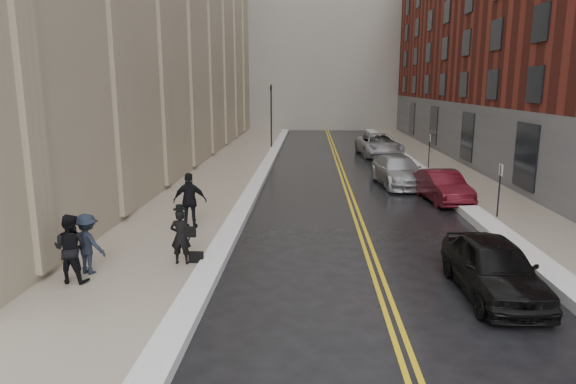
# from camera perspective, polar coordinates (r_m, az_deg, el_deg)

# --- Properties ---
(ground) EXTENTS (160.00, 160.00, 0.00)m
(ground) POSITION_cam_1_polar(r_m,az_deg,el_deg) (12.85, -0.37, -12.06)
(ground) COLOR black
(ground) RESTS_ON ground
(sidewalk_left) EXTENTS (4.00, 64.00, 0.15)m
(sidewalk_left) POSITION_cam_1_polar(r_m,az_deg,el_deg) (28.66, -7.77, 1.44)
(sidewalk_left) COLOR gray
(sidewalk_left) RESTS_ON ground
(sidewalk_right) EXTENTS (3.00, 64.00, 0.15)m
(sidewalk_right) POSITION_cam_1_polar(r_m,az_deg,el_deg) (29.42, 19.08, 1.16)
(sidewalk_right) COLOR gray
(sidewalk_right) RESTS_ON ground
(lane_stripe_a) EXTENTS (0.12, 64.00, 0.01)m
(lane_stripe_a) POSITION_cam_1_polar(r_m,az_deg,el_deg) (28.27, 6.09, 1.19)
(lane_stripe_a) COLOR gold
(lane_stripe_a) RESTS_ON ground
(lane_stripe_b) EXTENTS (0.12, 64.00, 0.01)m
(lane_stripe_b) POSITION_cam_1_polar(r_m,az_deg,el_deg) (28.28, 6.58, 1.18)
(lane_stripe_b) COLOR gold
(lane_stripe_b) RESTS_ON ground
(snow_ridge_left) EXTENTS (0.70, 60.80, 0.26)m
(snow_ridge_left) POSITION_cam_1_polar(r_m,az_deg,el_deg) (28.33, -3.19, 1.52)
(snow_ridge_left) COLOR white
(snow_ridge_left) RESTS_ON ground
(snow_ridge_right) EXTENTS (0.85, 60.80, 0.30)m
(snow_ridge_right) POSITION_cam_1_polar(r_m,az_deg,el_deg) (28.94, 15.57, 1.36)
(snow_ridge_right) COLOR white
(snow_ridge_right) RESTS_ON ground
(traffic_signal) EXTENTS (0.18, 0.15, 5.20)m
(traffic_signal) POSITION_cam_1_polar(r_m,az_deg,el_deg) (41.90, -1.88, 8.96)
(traffic_signal) COLOR black
(traffic_signal) RESTS_ON ground
(parking_sign_near) EXTENTS (0.06, 0.35, 2.23)m
(parking_sign_near) POSITION_cam_1_polar(r_m,az_deg,el_deg) (21.39, 22.44, 0.58)
(parking_sign_near) COLOR black
(parking_sign_near) RESTS_ON ground
(parking_sign_far) EXTENTS (0.06, 0.35, 2.23)m
(parking_sign_far) POSITION_cam_1_polar(r_m,az_deg,el_deg) (32.78, 15.43, 4.69)
(parking_sign_far) COLOR black
(parking_sign_far) RESTS_ON ground
(car_black) EXTENTS (1.82, 4.35, 1.47)m
(car_black) POSITION_cam_1_polar(r_m,az_deg,el_deg) (13.93, 21.88, -7.77)
(car_black) COLOR black
(car_black) RESTS_ON ground
(car_maroon) EXTENTS (1.99, 4.40, 1.40)m
(car_maroon) POSITION_cam_1_polar(r_m,az_deg,el_deg) (24.18, 16.78, 0.61)
(car_maroon) COLOR #430C14
(car_maroon) RESTS_ON ground
(car_silver_near) EXTENTS (2.74, 5.45, 1.52)m
(car_silver_near) POSITION_cam_1_polar(r_m,az_deg,el_deg) (27.49, 12.13, 2.29)
(car_silver_near) COLOR #9C9EA4
(car_silver_near) RESTS_ON ground
(car_silver_far) EXTENTS (3.25, 6.14, 1.65)m
(car_silver_far) POSITION_cam_1_polar(r_m,az_deg,el_deg) (38.60, 10.06, 5.17)
(car_silver_far) COLOR #A8ABB0
(car_silver_far) RESTS_ON ground
(pedestrian_main) EXTENTS (0.59, 0.39, 1.61)m
(pedestrian_main) POSITION_cam_1_polar(r_m,az_deg,el_deg) (15.00, -11.84, -4.88)
(pedestrian_main) COLOR black
(pedestrian_main) RESTS_ON sidewalk_left
(pedestrian_a) EXTENTS (0.94, 0.77, 1.82)m
(pedestrian_a) POSITION_cam_1_polar(r_m,az_deg,el_deg) (14.46, -23.02, -5.78)
(pedestrian_a) COLOR black
(pedestrian_a) RESTS_ON sidewalk_left
(pedestrian_b) EXTENTS (1.22, 0.95, 1.66)m
(pedestrian_b) POSITION_cam_1_polar(r_m,az_deg,el_deg) (14.97, -21.37, -5.38)
(pedestrian_b) COLOR #1A212F
(pedestrian_b) RESTS_ON sidewalk_left
(pedestrian_c) EXTENTS (1.21, 0.55, 2.02)m
(pedestrian_c) POSITION_cam_1_polar(r_m,az_deg,el_deg) (18.50, -10.83, -0.98)
(pedestrian_c) COLOR black
(pedestrian_c) RESTS_ON sidewalk_left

